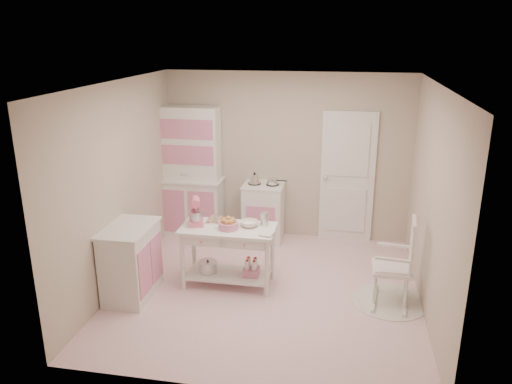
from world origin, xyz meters
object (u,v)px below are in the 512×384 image
work_table (228,256)px  stove (263,212)px  stand_mixer (196,212)px  hutch (189,172)px  rocking_chair (393,261)px  base_cabinet (131,262)px  bread_basket (229,226)px

work_table → stove: bearing=82.6°
stand_mixer → hutch: bearing=92.6°
stove → rocking_chair: bearing=-41.4°
base_cabinet → bread_basket: (1.13, 0.44, 0.39)m
hutch → rocking_chair: size_ratio=1.89×
hutch → rocking_chair: hutch is taller
rocking_chair → bread_basket: size_ratio=4.40×
base_cabinet → stand_mixer: stand_mixer is taller
rocking_chair → stand_mixer: (-2.46, 0.11, 0.42)m
base_cabinet → work_table: size_ratio=0.77×
hutch → base_cabinet: hutch is taller
base_cabinet → stove: bearing=57.1°
work_table → stand_mixer: 0.71m
base_cabinet → rocking_chair: rocking_chair is taller
hutch → base_cabinet: bearing=-93.1°
stove → work_table: bearing=-97.4°
hutch → work_table: (1.00, -1.59, -0.64)m
hutch → stove: size_ratio=2.26×
stand_mixer → bread_basket: stand_mixer is taller
rocking_chair → stand_mixer: size_ratio=3.24×
work_table → stand_mixer: stand_mixer is taller
rocking_chair → bread_basket: rocking_chair is taller
hutch → work_table: bearing=-57.8°
hutch → stove: 1.33m
base_cabinet → stand_mixer: bearing=36.6°
rocking_chair → work_table: bearing=-176.2°
base_cabinet → stand_mixer: size_ratio=2.71×
stove → base_cabinet: bearing=-122.9°
bread_basket → stand_mixer: bearing=171.0°
stove → rocking_chair: size_ratio=0.84×
bread_basket → hutch: bearing=121.9°
hutch → bread_basket: size_ratio=8.32×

